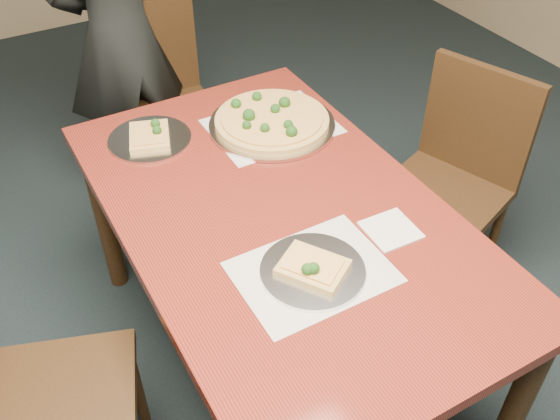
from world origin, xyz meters
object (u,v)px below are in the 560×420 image
pizza_pan (272,121)px  slice_plate_near (313,269)px  diner (119,36)px  chair_far (163,96)px  slice_plate_far (150,137)px  chair_left (21,396)px  chair_right (455,173)px  dining_table (280,233)px

pizza_pan → slice_plate_near: 0.71m
diner → slice_plate_near: (0.01, -1.54, -0.02)m
diner → pizza_pan: size_ratio=3.57×
chair_far → diner: 0.31m
pizza_pan → slice_plate_far: pizza_pan is taller
slice_plate_near → slice_plate_far: bearing=101.1°
chair_left → slice_plate_far: (0.62, 0.61, 0.25)m
chair_far → chair_right: (0.76, -1.07, 0.00)m
slice_plate_near → slice_plate_far: (-0.16, 0.79, -0.00)m
chair_far → dining_table: bearing=-90.1°
dining_table → chair_right: size_ratio=1.65×
slice_plate_near → slice_plate_far: 0.81m
chair_far → chair_left: size_ratio=1.00×
slice_plate_far → chair_far: bearing=67.5°
slice_plate_far → chair_right: bearing=-23.0°
diner → slice_plate_far: (-0.15, -0.74, -0.02)m
dining_table → chair_far: chair_far is taller
diner → slice_plate_near: bearing=83.8°
diner → slice_plate_far: size_ratio=5.60×
chair_right → pizza_pan: bearing=-135.9°
chair_right → dining_table: bearing=-102.9°
chair_right → diner: 1.49m
chair_far → slice_plate_far: 0.73m
chair_far → chair_right: bearing=-52.0°
chair_far → pizza_pan: bearing=-77.2°
chair_far → chair_right: 1.31m
chair_far → pizza_pan: chair_far is taller
chair_left → pizza_pan: 1.16m
dining_table → chair_far: bearing=87.1°
slice_plate_near → chair_right: bearing=22.5°
chair_right → pizza_pan: (-0.62, 0.31, 0.26)m
dining_table → slice_plate_near: slice_plate_near is taller
chair_right → diner: (-0.88, 1.18, 0.27)m
dining_table → pizza_pan: 0.46m
dining_table → diner: size_ratio=0.96×
slice_plate_near → slice_plate_far: slice_plate_near is taller
chair_right → slice_plate_far: chair_right is taller
dining_table → chair_left: chair_left is taller
chair_right → diner: bearing=-163.0°
chair_far → diner: bearing=140.8°
diner → slice_plate_far: diner is taller
pizza_pan → slice_plate_near: (-0.24, -0.66, -0.01)m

